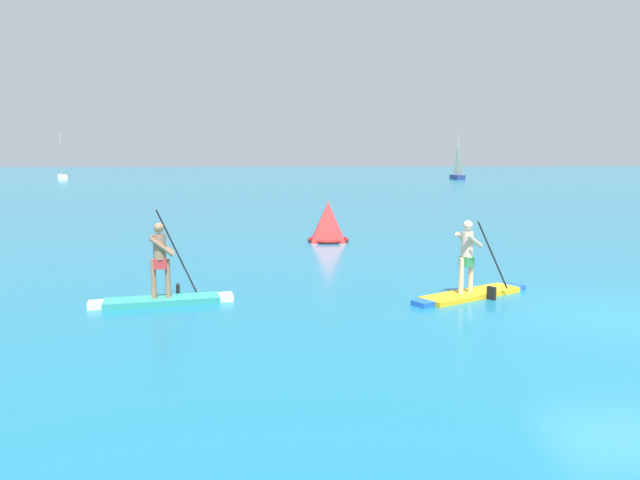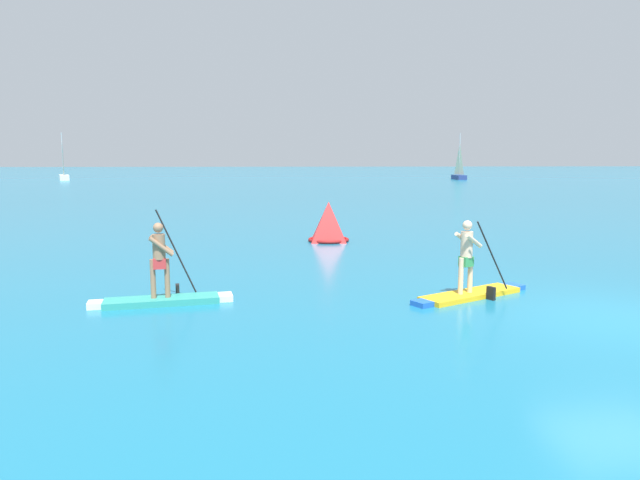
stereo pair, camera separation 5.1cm
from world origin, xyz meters
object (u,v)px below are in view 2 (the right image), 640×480
at_px(race_marker_buoy, 329,223).
at_px(sailboat_right_horizon, 459,174).
at_px(sailboat_left_horizon, 64,174).
at_px(paddleboarder_mid_center, 470,282).
at_px(paddleboarder_near_left, 162,288).

xyz_separation_m(race_marker_buoy, sailboat_right_horizon, (25.66, 63.35, 0.19)).
xyz_separation_m(sailboat_left_horizon, sailboat_right_horizon, (57.89, -1.64, -0.05)).
bearing_deg(race_marker_buoy, sailboat_left_horizon, 116.38).
distance_m(paddleboarder_mid_center, race_marker_buoy, 9.26).
distance_m(race_marker_buoy, sailboat_left_horizon, 72.55).
bearing_deg(paddleboarder_near_left, sailboat_right_horizon, 57.39).
relative_size(paddleboarder_near_left, sailboat_left_horizon, 0.44).
distance_m(paddleboarder_mid_center, sailboat_left_horizon, 81.62).
xyz_separation_m(race_marker_buoy, sailboat_left_horizon, (-32.23, 64.99, 0.24)).
relative_size(paddleboarder_mid_center, sailboat_right_horizon, 0.44).
distance_m(paddleboarder_near_left, race_marker_buoy, 10.03).
bearing_deg(sailboat_right_horizon, paddleboarder_near_left, 160.33).
height_order(paddleboarder_near_left, paddleboarder_mid_center, paddleboarder_near_left).
bearing_deg(sailboat_right_horizon, sailboat_left_horizon, 91.27).
relative_size(paddleboarder_near_left, sailboat_right_horizon, 0.44).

